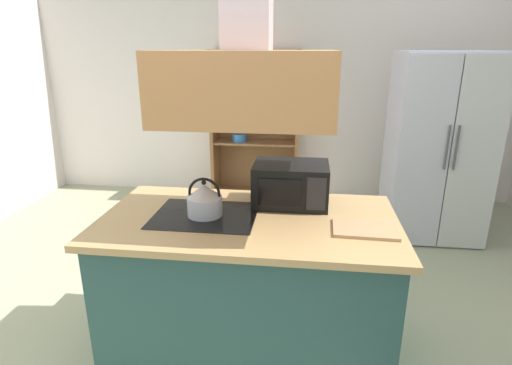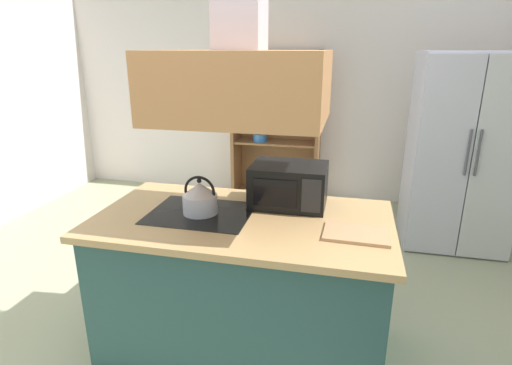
% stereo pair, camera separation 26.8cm
% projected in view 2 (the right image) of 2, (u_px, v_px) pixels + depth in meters
% --- Properties ---
extents(ground_plane, '(7.80, 7.80, 0.00)m').
position_uv_depth(ground_plane, '(228.00, 339.00, 2.71)').
color(ground_plane, '#979B7C').
extents(wall_back, '(6.00, 0.12, 2.70)m').
position_uv_depth(wall_back, '(296.00, 89.00, 5.07)').
color(wall_back, silver).
rests_on(wall_back, ground).
extents(kitchen_island, '(1.72, 0.95, 0.90)m').
position_uv_depth(kitchen_island, '(243.00, 284.00, 2.53)').
color(kitchen_island, '#244442').
rests_on(kitchen_island, ground).
extents(range_hood, '(0.90, 0.70, 1.23)m').
position_uv_depth(range_hood, '(241.00, 64.00, 2.12)').
color(range_hood, '#B87A46').
extents(refrigerator, '(0.90, 0.77, 1.81)m').
position_uv_depth(refrigerator, '(461.00, 152.00, 3.83)').
color(refrigerator, '#AFB0C7').
rests_on(refrigerator, ground).
extents(dish_cabinet, '(1.07, 0.40, 1.82)m').
position_uv_depth(dish_cabinet, '(277.00, 136.00, 5.08)').
color(dish_cabinet, brown).
rests_on(dish_cabinet, ground).
extents(kettle, '(0.21, 0.21, 0.23)m').
position_uv_depth(kettle, '(200.00, 198.00, 2.41)').
color(kettle, '#B0B2C1').
rests_on(kettle, kitchen_island).
extents(cutting_board, '(0.35, 0.25, 0.02)m').
position_uv_depth(cutting_board, '(357.00, 234.00, 2.15)').
color(cutting_board, '#AB7F58').
rests_on(cutting_board, kitchen_island).
extents(microwave, '(0.46, 0.35, 0.26)m').
position_uv_depth(microwave, '(289.00, 185.00, 2.54)').
color(microwave, black).
rests_on(microwave, kitchen_island).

